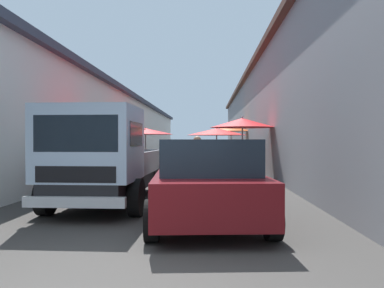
# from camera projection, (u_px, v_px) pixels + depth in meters

# --- Properties ---
(ground) EXTENTS (90.00, 90.00, 0.00)m
(ground) POSITION_uv_depth(u_px,v_px,m) (185.00, 172.00, 16.98)
(ground) COLOR #3D3A38
(building_left_whitewash) EXTENTS (49.80, 7.50, 4.19)m
(building_left_whitewash) POSITION_uv_depth(u_px,v_px,m) (57.00, 128.00, 19.51)
(building_left_whitewash) COLOR silver
(building_left_whitewash) RESTS_ON ground
(building_right_concrete) EXTENTS (49.80, 7.50, 5.44)m
(building_right_concrete) POSITION_uv_depth(u_px,v_px,m) (323.00, 115.00, 18.90)
(building_right_concrete) COLOR gray
(building_right_concrete) RESTS_ON ground
(fruit_stall_mid_lane) EXTENTS (2.31, 2.31, 2.47)m
(fruit_stall_mid_lane) POSITION_uv_depth(u_px,v_px,m) (231.00, 134.00, 22.52)
(fruit_stall_mid_lane) COLOR #9E9EA3
(fruit_stall_mid_lane) RESTS_ON ground
(fruit_stall_near_left) EXTENTS (2.79, 2.79, 2.32)m
(fruit_stall_near_left) POSITION_uv_depth(u_px,v_px,m) (99.00, 127.00, 11.23)
(fruit_stall_near_left) COLOR #9E9EA3
(fruit_stall_near_left) RESTS_ON ground
(fruit_stall_near_right) EXTENTS (2.72, 2.72, 2.08)m
(fruit_stall_near_right) POSITION_uv_depth(u_px,v_px,m) (217.00, 137.00, 16.92)
(fruit_stall_near_right) COLOR #9E9EA3
(fruit_stall_near_right) RESTS_ON ground
(fruit_stall_far_right) EXTENTS (2.80, 2.80, 2.14)m
(fruit_stall_far_right) POSITION_uv_depth(u_px,v_px,m) (146.00, 135.00, 18.72)
(fruit_stall_far_right) COLOR #9E9EA3
(fruit_stall_far_right) RESTS_ON ground
(fruit_stall_far_left) EXTENTS (2.39, 2.39, 2.34)m
(fruit_stall_far_left) POSITION_uv_depth(u_px,v_px,m) (243.00, 132.00, 13.70)
(fruit_stall_far_left) COLOR #9E9EA3
(fruit_stall_far_left) RESTS_ON ground
(hatchback_car) EXTENTS (4.03, 2.16, 1.45)m
(hatchback_car) POSITION_uv_depth(u_px,v_px,m) (206.00, 180.00, 6.56)
(hatchback_car) COLOR #600F14
(hatchback_car) RESTS_ON ground
(delivery_truck) EXTENTS (4.95, 2.05, 2.08)m
(delivery_truck) POSITION_uv_depth(u_px,v_px,m) (102.00, 160.00, 7.71)
(delivery_truck) COLOR black
(delivery_truck) RESTS_ON ground
(vendor_by_crates) EXTENTS (0.62, 0.27, 1.56)m
(vendor_by_crates) POSITION_uv_depth(u_px,v_px,m) (197.00, 161.00, 10.02)
(vendor_by_crates) COLOR navy
(vendor_by_crates) RESTS_ON ground
(parked_scooter) EXTENTS (1.69, 0.32, 1.14)m
(parked_scooter) POSITION_uv_depth(u_px,v_px,m) (244.00, 171.00, 12.15)
(parked_scooter) COLOR black
(parked_scooter) RESTS_ON ground
(plastic_stool) EXTENTS (0.30, 0.30, 0.43)m
(plastic_stool) POSITION_uv_depth(u_px,v_px,m) (141.00, 165.00, 16.98)
(plastic_stool) COLOR #1E8C3F
(plastic_stool) RESTS_ON ground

